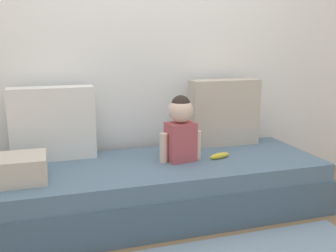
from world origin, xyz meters
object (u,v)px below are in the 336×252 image
(couch, at_px, (156,188))
(toddler, at_px, (181,127))
(throw_pillow_right, at_px, (224,112))
(folded_blanket, at_px, (11,170))
(banana, at_px, (220,156))
(throw_pillow_left, at_px, (53,123))

(couch, xyz_separation_m, toddler, (0.18, -0.00, 0.42))
(throw_pillow_right, distance_m, toddler, 0.56)
(folded_blanket, bearing_deg, banana, 2.58)
(toddler, bearing_deg, banana, -7.88)
(throw_pillow_left, xyz_separation_m, folded_blanket, (-0.25, -0.40, -0.18))
(couch, height_order, banana, banana)
(couch, xyz_separation_m, banana, (0.46, -0.04, 0.21))
(throw_pillow_left, bearing_deg, couch, -25.11)
(toddler, height_order, folded_blanket, toddler)
(toddler, xyz_separation_m, folded_blanket, (-1.08, -0.10, -0.16))
(banana, bearing_deg, toddler, 172.12)
(folded_blanket, bearing_deg, throw_pillow_left, 58.28)
(throw_pillow_left, xyz_separation_m, banana, (1.11, -0.34, -0.23))
(toddler, bearing_deg, throw_pillow_left, 159.77)
(couch, relative_size, toddler, 5.18)
(couch, relative_size, throw_pillow_left, 4.15)
(couch, height_order, folded_blanket, folded_blanket)
(banana, height_order, folded_blanket, folded_blanket)
(throw_pillow_left, height_order, banana, throw_pillow_left)
(throw_pillow_left, distance_m, banana, 1.18)
(throw_pillow_left, height_order, folded_blanket, throw_pillow_left)
(throw_pillow_right, xyz_separation_m, toddler, (-0.47, -0.30, -0.02))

